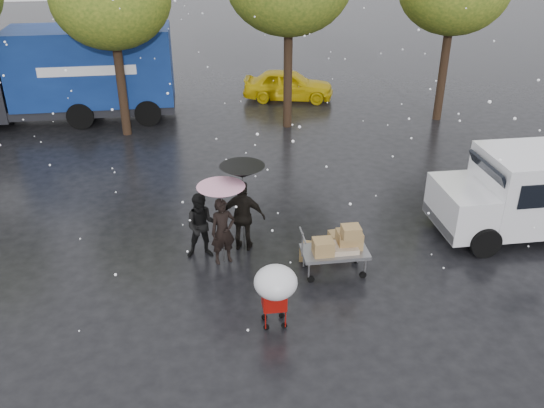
{
  "coord_description": "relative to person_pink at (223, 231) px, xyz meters",
  "views": [
    {
      "loc": [
        -1.02,
        -10.63,
        7.52
      ],
      "look_at": [
        0.63,
        1.0,
        1.41
      ],
      "focal_mm": 38.0,
      "sensor_mm": 36.0,
      "label": 1
    }
  ],
  "objects": [
    {
      "name": "box_ground_near",
      "position": [
        2.85,
        0.13,
        -0.58
      ],
      "size": [
        0.57,
        0.48,
        0.47
      ],
      "primitive_type": "cube",
      "rotation": [
        0.0,
        0.0,
        0.13
      ],
      "color": "olive",
      "rests_on": "ground"
    },
    {
      "name": "shopping_cart",
      "position": [
        0.84,
        -2.61,
        0.25
      ],
      "size": [
        0.84,
        0.84,
        1.46
      ],
      "color": "#A60E09",
      "rests_on": "ground"
    },
    {
      "name": "person_black",
      "position": [
        0.53,
        0.51,
        0.09
      ],
      "size": [
        1.14,
        0.73,
        1.8
      ],
      "primitive_type": "imported",
      "rotation": [
        0.0,
        0.0,
        2.85
      ],
      "color": "black",
      "rests_on": "ground"
    },
    {
      "name": "white_van",
      "position": [
        8.01,
        0.32,
        0.35
      ],
      "size": [
        4.91,
        2.18,
        2.2
      ],
      "color": "white",
      "rests_on": "ground"
    },
    {
      "name": "box_ground_far",
      "position": [
        2.06,
        -0.2,
        -0.62
      ],
      "size": [
        0.61,
        0.55,
        0.39
      ],
      "primitive_type": "cube",
      "rotation": [
        0.0,
        0.0,
        -0.39
      ],
      "color": "olive",
      "rests_on": "ground"
    },
    {
      "name": "vendor_cart",
      "position": [
        2.55,
        -0.82,
        -0.09
      ],
      "size": [
        1.52,
        0.8,
        1.27
      ],
      "color": "slate",
      "rests_on": "ground"
    },
    {
      "name": "umbrella_pink",
      "position": [
        0.0,
        -0.0,
        1.01
      ],
      "size": [
        1.09,
        1.09,
        1.97
      ],
      "color": "#4C4C4C",
      "rests_on": "ground"
    },
    {
      "name": "blue_truck",
      "position": [
        -5.04,
        11.07,
        0.94
      ],
      "size": [
        8.3,
        2.6,
        3.5
      ],
      "color": "navy",
      "rests_on": "ground"
    },
    {
      "name": "yellow_taxi",
      "position": [
        3.63,
        12.43,
        -0.16
      ],
      "size": [
        4.08,
        2.35,
        1.31
      ],
      "primitive_type": "imported",
      "rotation": [
        0.0,
        0.0,
        1.35
      ],
      "color": "#E0BE0B",
      "rests_on": "ground"
    },
    {
      "name": "ground",
      "position": [
        0.53,
        -0.92,
        -0.82
      ],
      "size": [
        90.0,
        90.0,
        0.0
      ],
      "primitive_type": "plane",
      "color": "black",
      "rests_on": "ground"
    },
    {
      "name": "umbrella_black",
      "position": [
        0.53,
        0.51,
        1.25
      ],
      "size": [
        1.05,
        1.05,
        2.22
      ],
      "color": "#4C4C4C",
      "rests_on": "ground"
    },
    {
      "name": "person_middle",
      "position": [
        -0.47,
        0.31,
        0.01
      ],
      "size": [
        0.81,
        0.64,
        1.64
      ],
      "primitive_type": "imported",
      "rotation": [
        0.0,
        0.0,
        -0.02
      ],
      "color": "black",
      "rests_on": "ground"
    },
    {
      "name": "person_pink",
      "position": [
        0.0,
        0.0,
        0.0
      ],
      "size": [
        0.68,
        0.54,
        1.63
      ],
      "primitive_type": "imported",
      "rotation": [
        0.0,
        0.0,
        0.27
      ],
      "color": "black",
      "rests_on": "ground"
    }
  ]
}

